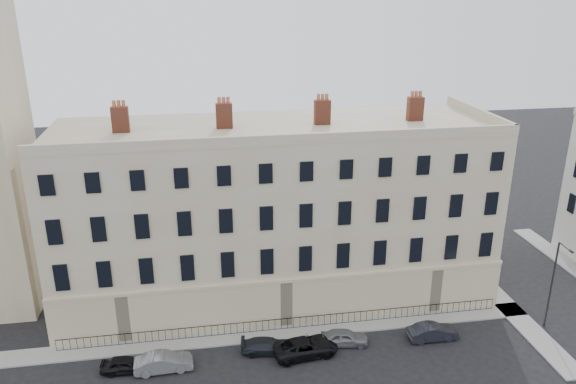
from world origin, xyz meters
name	(u,v)px	position (x,y,z in m)	size (l,w,h in m)	color
ground	(381,364)	(0.00, 0.00, 0.00)	(160.00, 160.00, 0.00)	black
terrace	(275,212)	(-5.97, 11.97, 7.50)	(36.22, 12.22, 17.00)	tan
pavement_terrace	(238,337)	(-10.00, 5.00, 0.06)	(48.00, 2.00, 0.12)	gray
pavement_east_return	(492,292)	(13.00, 8.00, 0.06)	(2.00, 24.00, 0.12)	gray
railings	(287,324)	(-6.00, 5.40, 0.55)	(35.00, 0.04, 0.96)	black
car_a	(125,365)	(-18.17, 2.21, 0.58)	(1.38, 3.43, 1.17)	black
car_b	(163,362)	(-15.50, 1.92, 0.67)	(1.43, 4.10, 1.35)	slate
car_c	(267,346)	(-7.98, 2.74, 0.56)	(1.58, 3.88, 1.13)	black
car_d	(305,347)	(-5.23, 1.99, 0.67)	(2.23, 4.84, 1.35)	black
car_e	(344,337)	(-2.05, 2.77, 0.62)	(1.46, 3.64, 1.24)	slate
car_f	(433,332)	(4.84, 2.27, 0.64)	(1.36, 3.90, 1.29)	black
streetlamp	(553,281)	(14.47, 2.36, 4.12)	(0.30, 1.61, 7.43)	#2B2A2E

